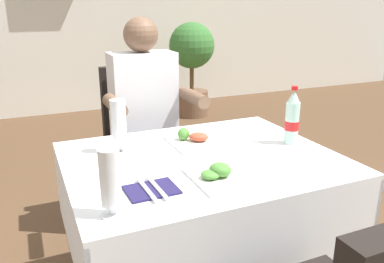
{
  "coord_description": "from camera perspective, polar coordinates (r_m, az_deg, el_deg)",
  "views": [
    {
      "loc": [
        -0.54,
        -1.27,
        1.32
      ],
      "look_at": [
        0.1,
        0.18,
        0.81
      ],
      "focal_mm": 36.81,
      "sensor_mm": 36.0,
      "label": 1
    }
  ],
  "objects": [
    {
      "name": "main_dining_table",
      "position": [
        1.68,
        1.39,
        -9.18
      ],
      "size": [
        1.08,
        0.85,
        0.73
      ],
      "color": "white",
      "rests_on": "ground"
    },
    {
      "name": "beer_glass_middle",
      "position": [
        1.16,
        -11.75,
        -7.11
      ],
      "size": [
        0.07,
        0.07,
        0.21
      ],
      "color": "white",
      "rests_on": "main_dining_table"
    },
    {
      "name": "cola_bottle_primary",
      "position": [
        1.78,
        14.31,
        1.79
      ],
      "size": [
        0.06,
        0.06,
        0.26
      ],
      "color": "silver",
      "rests_on": "main_dining_table"
    },
    {
      "name": "chair_far_diner_seat",
      "position": [
        2.39,
        -6.94,
        -0.93
      ],
      "size": [
        0.44,
        0.5,
        0.97
      ],
      "color": "black",
      "rests_on": "ground"
    },
    {
      "name": "plate_far_diner",
      "position": [
        1.76,
        0.63,
        -1.15
      ],
      "size": [
        0.25,
        0.25,
        0.07
      ],
      "color": "white",
      "rests_on": "main_dining_table"
    },
    {
      "name": "beer_glass_left",
      "position": [
        1.65,
        -10.57,
        0.74
      ],
      "size": [
        0.07,
        0.07,
        0.23
      ],
      "color": "white",
      "rests_on": "main_dining_table"
    },
    {
      "name": "seated_diner_far",
      "position": [
        2.24,
        -6.56,
        2.01
      ],
      "size": [
        0.5,
        0.46,
        1.26
      ],
      "color": "#282D42",
      "rests_on": "ground"
    },
    {
      "name": "potted_plant_corner",
      "position": [
        4.81,
        -0.04,
        10.4
      ],
      "size": [
        0.54,
        0.54,
        1.13
      ],
      "color": "brown",
      "rests_on": "ground"
    },
    {
      "name": "napkin_cutlery_set",
      "position": [
        1.33,
        -5.89,
        -8.35
      ],
      "size": [
        0.17,
        0.19,
        0.01
      ],
      "color": "#231E4C",
      "rests_on": "main_dining_table"
    },
    {
      "name": "plate_near_camera",
      "position": [
        1.41,
        4.49,
        -6.18
      ],
      "size": [
        0.25,
        0.25,
        0.06
      ],
      "color": "white",
      "rests_on": "main_dining_table"
    }
  ]
}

